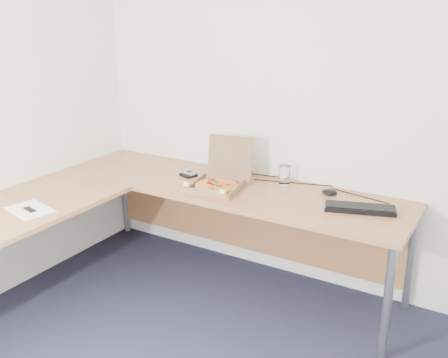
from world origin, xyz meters
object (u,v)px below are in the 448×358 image
Objects in this scene: pizza_box at (218,183)px; wallet at (188,175)px; desk at (151,200)px; drinking_glass at (284,175)px; keyboard at (360,208)px.

pizza_box is 3.47× the size of wallet.
desk is 6.73× the size of pizza_box.
drinking_glass is (0.65, 0.65, 0.10)m from desk.
pizza_box reaches higher than desk.
wallet reaches higher than desk.
keyboard is at bearing 18.46° from wallet.
drinking_glass is at bearing 142.70° from keyboard.
drinking_glass is at bearing 30.98° from pizza_box.
drinking_glass is 0.63m from keyboard.
drinking_glass reaches higher than wallet.
pizza_box is at bearing 168.35° from keyboard.
pizza_box is 0.47m from drinking_glass.
desk is 6.05× the size of keyboard.
drinking_glass reaches higher than desk.
pizza_box is 0.90× the size of keyboard.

